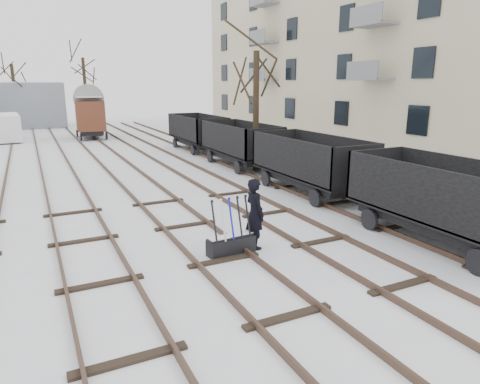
{
  "coord_description": "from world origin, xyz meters",
  "views": [
    {
      "loc": [
        -4.05,
        -9.16,
        4.36
      ],
      "look_at": [
        1.41,
        1.95,
        1.2
      ],
      "focal_mm": 32.0,
      "sensor_mm": 36.0,
      "label": 1
    }
  ],
  "objects_px": {
    "panel_van": "(5,127)",
    "freight_wagon_a": "(446,213)",
    "ground_frame": "(231,243)",
    "worker": "(255,214)",
    "box_van_wagon": "(90,114)"
  },
  "relations": [
    {
      "from": "freight_wagon_a",
      "to": "panel_van",
      "type": "xyz_separation_m",
      "value": [
        -11.67,
        30.08,
        0.2
      ]
    },
    {
      "from": "ground_frame",
      "to": "box_van_wagon",
      "type": "relative_size",
      "value": 0.33
    },
    {
      "from": "freight_wagon_a",
      "to": "worker",
      "type": "bearing_deg",
      "value": 157.09
    },
    {
      "from": "worker",
      "to": "box_van_wagon",
      "type": "distance_m",
      "value": 27.02
    },
    {
      "from": "worker",
      "to": "box_van_wagon",
      "type": "xyz_separation_m",
      "value": [
        -0.66,
        26.99,
        0.98
      ]
    },
    {
      "from": "box_van_wagon",
      "to": "panel_van",
      "type": "xyz_separation_m",
      "value": [
        -6.15,
        1.04,
        -0.87
      ]
    },
    {
      "from": "freight_wagon_a",
      "to": "box_van_wagon",
      "type": "distance_m",
      "value": 29.59
    },
    {
      "from": "freight_wagon_a",
      "to": "panel_van",
      "type": "relative_size",
      "value": 1.17
    },
    {
      "from": "freight_wagon_a",
      "to": "box_van_wagon",
      "type": "xyz_separation_m",
      "value": [
        -5.52,
        29.05,
        1.07
      ]
    },
    {
      "from": "ground_frame",
      "to": "panel_van",
      "type": "xyz_separation_m",
      "value": [
        -6.05,
        28.13,
        0.79
      ]
    },
    {
      "from": "ground_frame",
      "to": "worker",
      "type": "height_order",
      "value": "worker"
    },
    {
      "from": "panel_van",
      "to": "freight_wagon_a",
      "type": "bearing_deg",
      "value": -72.0
    },
    {
      "from": "ground_frame",
      "to": "freight_wagon_a",
      "type": "xyz_separation_m",
      "value": [
        5.61,
        -1.96,
        0.6
      ]
    },
    {
      "from": "ground_frame",
      "to": "worker",
      "type": "distance_m",
      "value": 1.02
    },
    {
      "from": "panel_van",
      "to": "ground_frame",
      "type": "bearing_deg",
      "value": -81.05
    }
  ]
}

